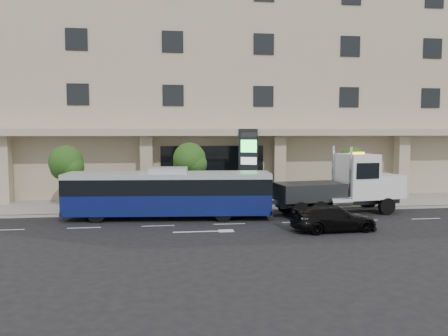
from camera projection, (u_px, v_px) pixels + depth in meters
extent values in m
plane|color=black|center=(226.00, 219.00, 26.29)|extent=(120.00, 120.00, 0.00)
cube|color=gray|center=(217.00, 204.00, 31.23)|extent=(120.00, 6.00, 0.15)
cube|color=gray|center=(222.00, 212.00, 28.26)|extent=(120.00, 0.30, 0.15)
cube|color=tan|center=(204.00, 81.00, 40.79)|extent=(60.00, 15.00, 20.00)
cube|color=tan|center=(214.00, 132.00, 32.58)|extent=(60.00, 2.80, 0.50)
cube|color=black|center=(213.00, 172.00, 33.99)|extent=(8.00, 0.12, 4.00)
cube|color=tan|center=(4.00, 169.00, 30.92)|extent=(0.90, 0.90, 4.90)
cube|color=tan|center=(147.00, 168.00, 32.17)|extent=(0.90, 0.90, 4.90)
cube|color=tan|center=(279.00, 166.00, 33.42)|extent=(0.90, 0.90, 4.90)
cube|color=tan|center=(402.00, 165.00, 34.67)|extent=(0.90, 0.90, 4.90)
cylinder|color=#422B19|center=(67.00, 188.00, 28.47)|extent=(0.14, 0.14, 2.80)
sphere|color=#164B15|center=(66.00, 162.00, 28.33)|extent=(2.20, 2.20, 2.20)
sphere|color=#164B15|center=(71.00, 167.00, 28.20)|extent=(1.65, 1.65, 1.65)
sphere|color=#164B15|center=(62.00, 168.00, 28.52)|extent=(1.54, 1.54, 1.54)
cylinder|color=#422B19|center=(190.00, 185.00, 29.46)|extent=(0.14, 0.14, 2.94)
sphere|color=#164B15|center=(189.00, 159.00, 29.32)|extent=(2.20, 2.20, 2.20)
sphere|color=#164B15|center=(195.00, 164.00, 29.19)|extent=(1.65, 1.65, 1.65)
sphere|color=#164B15|center=(185.00, 165.00, 29.51)|extent=(1.54, 1.54, 1.54)
cylinder|color=#422B19|center=(352.00, 184.00, 30.91)|extent=(0.14, 0.14, 2.73)
sphere|color=#164B15|center=(352.00, 161.00, 30.77)|extent=(2.00, 2.00, 2.00)
sphere|color=#164B15|center=(358.00, 165.00, 30.65)|extent=(1.50, 1.50, 1.50)
sphere|color=#164B15|center=(347.00, 166.00, 30.97)|extent=(1.40, 1.40, 1.40)
cylinder|color=black|center=(97.00, 214.00, 25.13)|extent=(1.04, 0.39, 1.02)
cylinder|color=black|center=(105.00, 208.00, 27.25)|extent=(1.04, 0.39, 1.02)
cylinder|color=black|center=(223.00, 213.00, 25.42)|extent=(1.04, 0.39, 1.02)
cylinder|color=black|center=(222.00, 207.00, 27.55)|extent=(1.04, 0.39, 1.02)
cube|color=#0D1754|center=(169.00, 203.00, 26.32)|extent=(12.36, 3.57, 1.22)
cube|color=black|center=(169.00, 185.00, 26.23)|extent=(12.37, 3.61, 0.91)
cube|color=#B4B9BD|center=(168.00, 175.00, 26.18)|extent=(12.36, 3.57, 0.30)
cube|color=#B4B9BD|center=(168.00, 170.00, 26.15)|extent=(2.37, 1.81, 0.30)
cube|color=#2D3033|center=(68.00, 212.00, 26.12)|extent=(0.36, 2.54, 0.30)
cube|color=#2D3033|center=(268.00, 210.00, 26.60)|extent=(0.36, 2.54, 0.30)
cube|color=#2D3033|center=(339.00, 202.00, 27.81)|extent=(8.39, 2.13, 0.39)
cube|color=white|center=(383.00, 186.00, 28.57)|extent=(2.26, 2.51, 1.47)
cube|color=silver|center=(396.00, 185.00, 28.83)|extent=(0.35, 1.95, 1.18)
cube|color=white|center=(356.00, 176.00, 28.00)|extent=(2.28, 2.70, 2.84)
cube|color=black|center=(369.00, 169.00, 28.21)|extent=(0.40, 2.15, 1.18)
cylinder|color=silver|center=(351.00, 174.00, 26.66)|extent=(0.20, 0.20, 3.33)
cylinder|color=silver|center=(333.00, 171.00, 28.74)|extent=(0.20, 0.20, 3.33)
cube|color=#2D3033|center=(309.00, 191.00, 27.20)|extent=(4.40, 2.90, 1.08)
cube|color=#2D3033|center=(274.00, 202.00, 26.64)|extent=(1.59, 0.49, 0.22)
cube|color=#2D3033|center=(264.00, 209.00, 26.51)|extent=(0.49, 1.78, 0.18)
cube|color=orange|center=(357.00, 153.00, 27.88)|extent=(0.92, 0.46, 0.14)
cylinder|color=black|center=(387.00, 206.00, 27.57)|extent=(1.11, 0.46, 1.08)
cylinder|color=black|center=(368.00, 201.00, 29.55)|extent=(1.11, 0.46, 1.08)
cylinder|color=black|center=(319.00, 210.00, 26.34)|extent=(1.11, 0.46, 1.08)
cylinder|color=black|center=(304.00, 204.00, 28.32)|extent=(1.11, 0.46, 1.08)
cylinder|color=black|center=(300.00, 211.00, 26.01)|extent=(1.11, 0.46, 1.08)
cylinder|color=black|center=(286.00, 205.00, 27.99)|extent=(1.11, 0.46, 1.08)
imported|color=black|center=(334.00, 218.00, 23.07)|extent=(4.71, 2.22, 1.33)
cube|color=black|center=(248.00, 166.00, 31.55)|extent=(1.39, 0.93, 5.31)
cube|color=green|center=(249.00, 146.00, 31.19)|extent=(1.08, 0.51, 0.88)
cube|color=silver|center=(249.00, 161.00, 31.27)|extent=(1.08, 0.51, 0.53)
cube|color=#262628|center=(249.00, 135.00, 31.12)|extent=(1.08, 0.51, 0.35)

